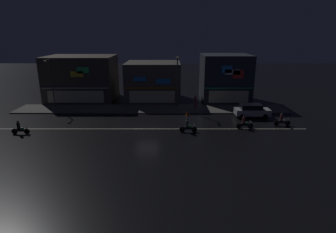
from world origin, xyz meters
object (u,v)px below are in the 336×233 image
at_px(parked_car_near_kerb, 252,110).
at_px(motorcycle_following, 244,123).
at_px(streetlamp_mid, 177,78).
at_px(streetlamp_west, 51,79).
at_px(motorcycle_lead, 19,128).
at_px(motorcycle_opposite_lane, 188,126).
at_px(pedestrian_on_sidewalk, 195,102).
at_px(traffic_cone, 187,114).
at_px(motorcycle_trailing_far, 282,120).

bearing_deg(parked_car_near_kerb, motorcycle_following, 64.90).
relative_size(parked_car_near_kerb, motorcycle_following, 2.26).
relative_size(streetlamp_mid, motorcycle_following, 3.80).
xyz_separation_m(streetlamp_west, parked_car_near_kerb, (26.71, -4.29, -3.27)).
relative_size(motorcycle_lead, motorcycle_following, 1.00).
bearing_deg(motorcycle_lead, motorcycle_opposite_lane, -177.99).
height_order(motorcycle_following, motorcycle_opposite_lane, same).
bearing_deg(pedestrian_on_sidewalk, streetlamp_west, -124.62).
relative_size(parked_car_near_kerb, motorcycle_lead, 2.26).
height_order(pedestrian_on_sidewalk, motorcycle_opposite_lane, pedestrian_on_sidewalk).
distance_m(streetlamp_west, motorcycle_opposite_lane, 21.06).
distance_m(pedestrian_on_sidewalk, traffic_cone, 3.81).
distance_m(streetlamp_west, motorcycle_trailing_far, 30.42).
distance_m(streetlamp_mid, motorcycle_following, 11.69).
height_order(motorcycle_lead, motorcycle_following, same).
height_order(motorcycle_lead, motorcycle_trailing_far, same).
distance_m(motorcycle_lead, motorcycle_trailing_far, 28.83).
height_order(streetlamp_west, motorcycle_opposite_lane, streetlamp_west).
bearing_deg(traffic_cone, motorcycle_opposite_lane, -93.14).
bearing_deg(pedestrian_on_sidewalk, motorcycle_following, -5.25).
bearing_deg(traffic_cone, motorcycle_trailing_far, -21.09).
bearing_deg(motorcycle_lead, traffic_cone, -159.19).
xyz_separation_m(streetlamp_west, traffic_cone, (18.57, -3.68, -3.87)).
distance_m(streetlamp_mid, motorcycle_lead, 20.08).
distance_m(parked_car_near_kerb, traffic_cone, 8.18).
relative_size(streetlamp_mid, parked_car_near_kerb, 1.68).
distance_m(streetlamp_mid, traffic_cone, 5.42).
height_order(pedestrian_on_sidewalk, motorcycle_trailing_far, pedestrian_on_sidewalk).
distance_m(streetlamp_west, streetlamp_mid, 17.38).
distance_m(pedestrian_on_sidewalk, parked_car_near_kerb, 7.91).
bearing_deg(motorcycle_opposite_lane, streetlamp_mid, -79.82).
bearing_deg(streetlamp_mid, motorcycle_following, -49.08).
relative_size(motorcycle_lead, motorcycle_trailing_far, 1.00).
relative_size(pedestrian_on_sidewalk, traffic_cone, 3.28).
bearing_deg(motorcycle_opposite_lane, motorcycle_following, -164.28).
bearing_deg(traffic_cone, pedestrian_on_sidewalk, 68.52).
height_order(parked_car_near_kerb, motorcycle_trailing_far, parked_car_near_kerb).
relative_size(streetlamp_mid, traffic_cone, 13.13).
bearing_deg(traffic_cone, motorcycle_following, -39.81).
relative_size(streetlamp_west, parked_car_near_kerb, 1.57).
relative_size(motorcycle_trailing_far, traffic_cone, 3.45).
relative_size(pedestrian_on_sidewalk, motorcycle_opposite_lane, 0.95).
xyz_separation_m(streetlamp_mid, parked_car_near_kerb, (9.33, -3.93, -3.52)).
relative_size(pedestrian_on_sidewalk, motorcycle_lead, 0.95).
height_order(pedestrian_on_sidewalk, motorcycle_following, pedestrian_on_sidewalk).
bearing_deg(traffic_cone, streetlamp_west, 168.78).
height_order(streetlamp_mid, motorcycle_opposite_lane, streetlamp_mid).
distance_m(pedestrian_on_sidewalk, motorcycle_opposite_lane, 9.89).
height_order(pedestrian_on_sidewalk, traffic_cone, pedestrian_on_sidewalk).
bearing_deg(motorcycle_lead, parked_car_near_kerb, -166.57).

